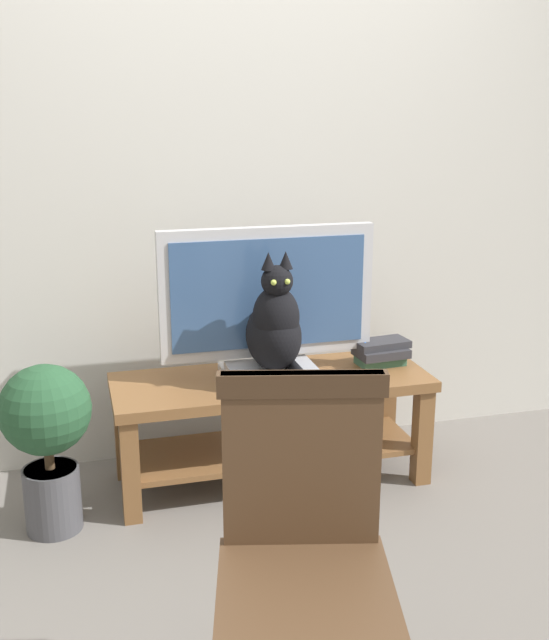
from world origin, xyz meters
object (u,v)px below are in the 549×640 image
(wooden_chair, at_px, (304,541))
(potted_plant, at_px, (47,431))
(tv_stand, at_px, (271,408))
(cat, at_px, (275,326))
(media_box, at_px, (274,376))
(tv, at_px, (268,299))
(book_stack, at_px, (381,352))

(wooden_chair, height_order, potted_plant, wooden_chair)
(tv_stand, relative_size, cat, 2.70)
(media_box, distance_m, cat, 0.22)
(tv, xyz_separation_m, wooden_chair, (-0.27, -1.40, -0.25))
(cat, bearing_deg, wooden_chair, -102.00)
(tv, bearing_deg, media_box, -94.55)
(potted_plant, bearing_deg, tv_stand, 10.68)
(wooden_chair, xyz_separation_m, potted_plant, (-0.63, 1.17, -0.14))
(tv_stand, xyz_separation_m, tv, (0.00, 0.06, 0.46))
(media_box, xyz_separation_m, potted_plant, (-0.90, -0.10, -0.10))
(tv, relative_size, book_stack, 3.62)
(cat, distance_m, wooden_chair, 1.29)
(tv_stand, distance_m, wooden_chair, 1.38)
(wooden_chair, bearing_deg, potted_plant, 118.51)
(media_box, bearing_deg, potted_plant, -173.87)
(tv_stand, relative_size, potted_plant, 2.01)
(book_stack, bearing_deg, cat, -166.07)
(media_box, relative_size, book_stack, 1.42)
(tv_stand, height_order, media_box, media_box)
(tv, xyz_separation_m, book_stack, (0.51, -0.02, -0.27))
(media_box, height_order, potted_plant, potted_plant)
(potted_plant, bearing_deg, tv, 14.17)
(tv, height_order, cat, tv)
(book_stack, bearing_deg, potted_plant, -171.63)
(wooden_chair, relative_size, book_stack, 3.77)
(potted_plant, bearing_deg, book_stack, 8.37)
(tv_stand, xyz_separation_m, book_stack, (0.51, 0.04, 0.19))
(tv_stand, height_order, wooden_chair, wooden_chair)
(tv_stand, relative_size, wooden_chair, 1.41)
(media_box, relative_size, cat, 0.72)
(cat, distance_m, potted_plant, 0.96)
(tv_stand, bearing_deg, cat, -95.97)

